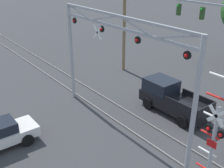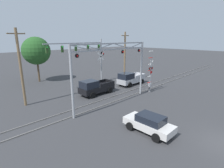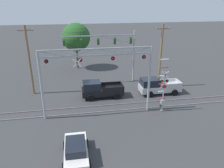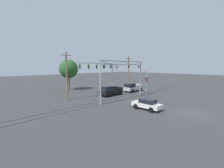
# 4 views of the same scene
# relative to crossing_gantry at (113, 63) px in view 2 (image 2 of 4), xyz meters

# --- Properties ---
(rail_track_near) EXTENTS (80.00, 0.08, 0.10)m
(rail_track_near) POSITION_rel_crossing_gantry_xyz_m (0.01, 0.28, -4.79)
(rail_track_near) COLOR gray
(rail_track_near) RESTS_ON ground_plane
(rail_track_far) EXTENTS (80.00, 0.08, 0.10)m
(rail_track_far) POSITION_rel_crossing_gantry_xyz_m (0.01, 1.72, -4.79)
(rail_track_far) COLOR gray
(rail_track_far) RESTS_ON ground_plane
(crossing_gantry) EXTENTS (11.08, 0.27, 7.03)m
(crossing_gantry) POSITION_rel_crossing_gantry_xyz_m (0.00, 0.00, 0.00)
(crossing_gantry) COLOR #9EA0A5
(crossing_gantry) RESTS_ON ground_plane
(crossing_signal_mast) EXTENTS (1.07, 0.35, 5.84)m
(crossing_signal_mast) POSITION_rel_crossing_gantry_xyz_m (6.85, -0.56, -2.58)
(crossing_signal_mast) COLOR #9EA0A5
(crossing_signal_mast) RESTS_ON ground_plane
(traffic_signal_span) EXTENTS (10.18, 0.39, 7.35)m
(traffic_signal_span) POSITION_rel_crossing_gantry_xyz_m (3.33, 9.04, 0.37)
(traffic_signal_span) COLOR #9EA0A5
(traffic_signal_span) RESTS_ON ground_plane
(pickup_truck_lead) EXTENTS (5.03, 2.20, 2.09)m
(pickup_truck_lead) POSITION_rel_crossing_gantry_xyz_m (0.70, 4.14, -3.81)
(pickup_truck_lead) COLOR black
(pickup_truck_lead) RESTS_ON ground_plane
(pickup_truck_following) EXTENTS (5.20, 2.20, 2.09)m
(pickup_truck_following) POSITION_rel_crossing_gantry_xyz_m (8.01, 3.96, -3.81)
(pickup_truck_following) COLOR #B7B7BC
(pickup_truck_following) RESTS_ON ground_plane
(sedan_waiting) EXTENTS (1.99, 4.17, 1.51)m
(sedan_waiting) POSITION_rel_crossing_gantry_xyz_m (-2.43, -6.59, -4.05)
(sedan_waiting) COLOR silver
(sedan_waiting) RESTS_ON ground_plane
(utility_pole_left) EXTENTS (1.80, 0.28, 8.58)m
(utility_pole_left) POSITION_rel_crossing_gantry_xyz_m (-7.51, 6.76, -0.40)
(utility_pole_left) COLOR brown
(utility_pole_left) RESTS_ON ground_plane
(utility_pole_right) EXTENTS (1.80, 0.28, 8.47)m
(utility_pole_right) POSITION_rel_crossing_gantry_xyz_m (9.04, 6.11, -0.46)
(utility_pole_right) COLOR brown
(utility_pole_right) RESTS_ON ground_plane
(background_tree_beyond_span) EXTENTS (4.70, 4.70, 7.72)m
(background_tree_beyond_span) POSITION_rel_crossing_gantry_xyz_m (-1.61, 16.83, 0.52)
(background_tree_beyond_span) COLOR brown
(background_tree_beyond_span) RESTS_ON ground_plane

